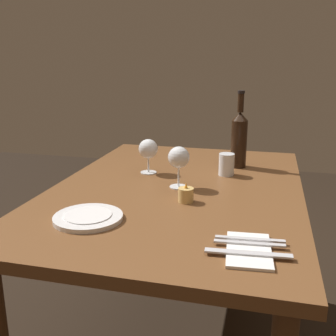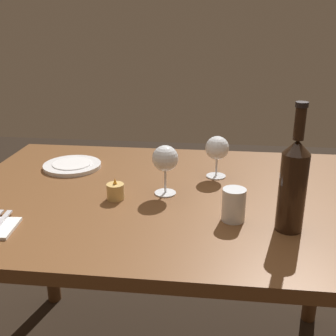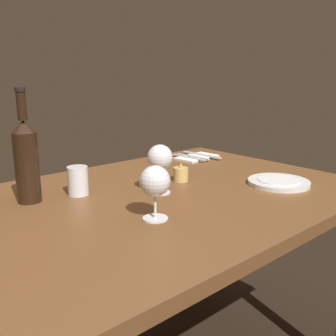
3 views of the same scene
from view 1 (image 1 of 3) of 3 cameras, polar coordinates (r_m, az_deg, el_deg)
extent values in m
cube|color=brown|center=(1.51, 1.32, -3.31)|extent=(1.30, 0.90, 0.04)
cylinder|color=#50311A|center=(2.26, -4.92, -6.75)|extent=(0.06, 0.06, 0.70)
cylinder|color=#50311A|center=(2.15, 14.84, -8.44)|extent=(0.06, 0.06, 0.70)
cylinder|color=white|center=(1.67, -2.76, -0.62)|extent=(0.07, 0.07, 0.00)
cylinder|color=white|center=(1.67, -2.78, 0.53)|extent=(0.01, 0.01, 0.07)
sphere|color=white|center=(1.65, -2.81, 2.73)|extent=(0.08, 0.08, 0.08)
cylinder|color=#42070F|center=(1.65, -2.81, 2.73)|extent=(0.06, 0.06, 0.03)
cylinder|color=white|center=(1.49, 1.50, -2.67)|extent=(0.07, 0.07, 0.00)
cylinder|color=white|center=(1.48, 1.51, -1.16)|extent=(0.01, 0.01, 0.08)
sphere|color=white|center=(1.46, 1.53, 1.52)|extent=(0.08, 0.08, 0.08)
cylinder|color=#42070F|center=(1.46, 1.53, 1.33)|extent=(0.06, 0.06, 0.02)
cylinder|color=black|center=(1.77, 9.96, 3.37)|extent=(0.07, 0.07, 0.20)
cone|color=black|center=(1.75, 10.15, 7.20)|extent=(0.07, 0.07, 0.03)
cylinder|color=black|center=(1.74, 10.24, 9.04)|extent=(0.03, 0.03, 0.08)
cylinder|color=black|center=(1.73, 10.31, 10.52)|extent=(0.03, 0.03, 0.01)
cylinder|color=white|center=(1.65, 8.25, 0.50)|extent=(0.06, 0.06, 0.09)
cylinder|color=silver|center=(1.65, 8.24, 0.13)|extent=(0.05, 0.05, 0.06)
cylinder|color=#DBB266|center=(1.34, 2.54, -3.83)|extent=(0.05, 0.05, 0.05)
cylinder|color=white|center=(1.34, 2.54, -4.07)|extent=(0.04, 0.04, 0.03)
cone|color=#F99E2D|center=(1.33, 2.56, -2.45)|extent=(0.01, 0.01, 0.02)
cylinder|color=white|center=(1.23, -11.20, -6.88)|extent=(0.21, 0.21, 0.01)
cylinder|color=white|center=(1.23, -11.23, -6.51)|extent=(0.14, 0.14, 0.00)
cube|color=white|center=(1.04, 11.32, -11.29)|extent=(0.20, 0.13, 0.01)
cube|color=silver|center=(1.06, 11.42, -10.38)|extent=(0.03, 0.18, 0.00)
cube|color=silver|center=(1.09, 11.49, -9.81)|extent=(0.03, 0.18, 0.00)
cube|color=silver|center=(1.01, 11.24, -11.72)|extent=(0.04, 0.21, 0.00)
camera|label=2|loc=(1.75, 44.64, 12.69)|focal=44.21mm
camera|label=3|loc=(2.44, -15.43, 12.68)|focal=41.05mm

